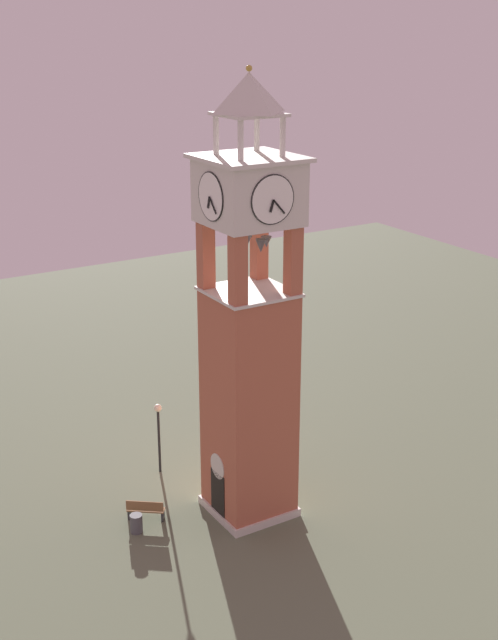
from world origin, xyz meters
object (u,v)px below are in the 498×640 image
at_px(trash_bin, 136,523).
at_px(clock_tower, 249,343).
at_px(lamp_post, 158,425).
at_px(park_bench, 146,510).

bearing_deg(trash_bin, clock_tower, 78.98).
distance_m(lamp_post, trash_bin, 5.40).
height_order(clock_tower, trash_bin, clock_tower).
relative_size(park_bench, lamp_post, 0.44).
bearing_deg(clock_tower, trash_bin, -101.02).
distance_m(park_bench, trash_bin, 0.97).
distance_m(clock_tower, lamp_post, 7.47).
xyz_separation_m(park_bench, trash_bin, (0.64, -0.72, -0.08)).
bearing_deg(trash_bin, park_bench, 131.69).
height_order(park_bench, lamp_post, lamp_post).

